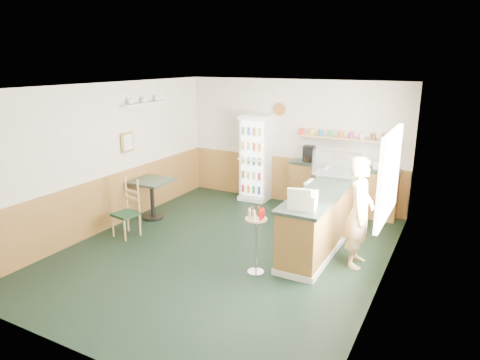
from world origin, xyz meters
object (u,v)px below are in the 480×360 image
Objects in this scene: drinks_fridge at (256,158)px; shopkeeper at (359,212)px; cafe_chair at (128,206)px; cash_register at (303,200)px; cafe_table at (152,191)px; condiment_stand at (256,232)px; display_case at (338,164)px.

drinks_fridge is 3.59m from shopkeeper.
shopkeeper is at bearing 19.78° from cafe_chair.
drinks_fridge is at bearing 116.72° from cash_register.
shopkeeper is 2.15× the size of cafe_table.
shopkeeper reaches higher than cafe_table.
shopkeeper is 1.70× the size of condiment_stand.
drinks_fridge is at bearing 58.51° from cafe_table.
cafe_chair is at bearing -110.67° from drinks_fridge.
cafe_table is at bearing 158.78° from condiment_stand.
drinks_fridge is 1.90× the size of condiment_stand.
condiment_stand is at bearing -63.94° from drinks_fridge.
drinks_fridge is at bearing 47.84° from shopkeeper.
shopkeeper reaches higher than display_case.
cafe_chair is at bearing -148.03° from display_case.
condiment_stand is 0.96× the size of cafe_chair.
condiment_stand is (-1.26, -0.98, -0.20)m from shopkeeper.
cash_register reaches higher than condiment_stand.
display_case reaches higher than cafe_table.
shopkeeper is at bearing 28.89° from cash_register.
shopkeeper is (0.70, 0.58, -0.26)m from cash_register.
drinks_fridge is at bearing 116.06° from condiment_stand.
cash_register is at bearing 12.03° from cafe_chair.
cash_register is 3.52m from cafe_table.
display_case is 2.40m from condiment_stand.
shopkeeper reaches higher than condiment_stand.
display_case reaches higher than cafe_chair.
cash_register is at bearing -11.64° from cafe_table.
display_case is at bearing 41.13° from cafe_chair.
shopkeeper is (2.82, -2.21, -0.10)m from drinks_fridge.
cash_register is 0.50× the size of cafe_table.
condiment_stand is (-0.56, -2.26, -0.60)m from display_case.
cash_register is 0.40× the size of condiment_stand.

